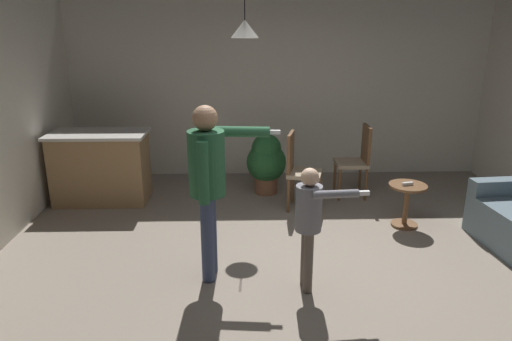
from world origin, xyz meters
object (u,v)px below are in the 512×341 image
dining_chair_by_counter (357,158)px  person_child (310,216)px  side_table_by_couch (407,200)px  dining_chair_near_wall (299,168)px  kitchen_counter (101,167)px  person_adult (209,175)px  potted_plant_corner (266,161)px  spare_remote_on_table (408,184)px

dining_chair_by_counter → person_child: bearing=158.2°
side_table_by_couch → dining_chair_by_counter: size_ratio=0.52×
side_table_by_couch → person_child: (-1.34, -1.33, 0.39)m
side_table_by_couch → dining_chair_near_wall: dining_chair_near_wall is taller
person_child → dining_chair_by_counter: 2.55m
person_child → dining_chair_near_wall: bearing=171.4°
kitchen_counter → dining_chair_by_counter: bearing=1.6°
person_adult → potted_plant_corner: 2.43m
side_table_by_couch → dining_chair_by_counter: (-0.36, 1.02, 0.22)m
potted_plant_corner → spare_remote_on_table: potted_plant_corner is taller
person_child → potted_plant_corner: person_child is taller
side_table_by_couch → person_adult: size_ratio=0.32×
person_child → potted_plant_corner: (-0.25, 2.52, -0.25)m
person_child → spare_remote_on_table: size_ratio=8.86×
person_child → dining_chair_by_counter: (0.98, 2.35, -0.17)m
side_table_by_couch → person_adult: bearing=-154.0°
side_table_by_couch → spare_remote_on_table: bearing=-124.6°
person_adult → dining_chair_near_wall: size_ratio=1.65×
dining_chair_by_counter → dining_chair_near_wall: (-0.84, -0.42, 0.00)m
dining_chair_near_wall → person_adult: bearing=-17.4°
kitchen_counter → spare_remote_on_table: size_ratio=9.69×
kitchen_counter → spare_remote_on_table: (3.80, -0.95, 0.06)m
person_adult → person_child: 0.97m
kitchen_counter → dining_chair_by_counter: (3.45, 0.09, 0.07)m
person_adult → spare_remote_on_table: 2.50m
person_adult → dining_chair_near_wall: person_adult is taller
dining_chair_by_counter → spare_remote_on_table: 1.10m
kitchen_counter → person_adult: 2.62m
side_table_by_couch → potted_plant_corner: size_ratio=0.61×
potted_plant_corner → kitchen_counter: bearing=-173.3°
spare_remote_on_table → potted_plant_corner: bearing=142.5°
kitchen_counter → side_table_by_couch: (3.81, -0.93, -0.15)m
dining_chair_by_counter → spare_remote_on_table: (0.35, -1.04, -0.01)m
kitchen_counter → person_adult: person_adult is taller
person_child → spare_remote_on_table: (1.33, 1.31, -0.18)m
side_table_by_couch → dining_chair_near_wall: 1.36m
dining_chair_by_counter → dining_chair_near_wall: 0.94m
side_table_by_couch → person_child: bearing=-135.2°
kitchen_counter → dining_chair_by_counter: dining_chair_by_counter is taller
dining_chair_by_counter → spare_remote_on_table: bearing=-160.7°
kitchen_counter → dining_chair_near_wall: size_ratio=1.26×
side_table_by_couch → dining_chair_by_counter: bearing=109.6°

